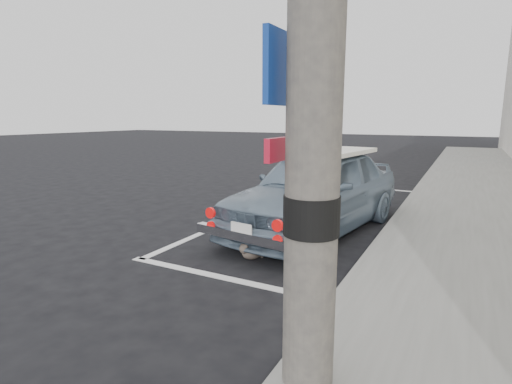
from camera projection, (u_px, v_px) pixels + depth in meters
ground at (217, 259)px, 5.42m from camera, size 80.00×80.00×0.00m
sidewalk at (483, 247)px, 5.67m from camera, size 2.80×40.00×0.15m
pline_rear at (229, 279)px, 4.75m from camera, size 3.00×0.12×0.01m
pline_front at (364, 188)px, 10.83m from camera, size 3.00×0.12×0.01m
pline_side at (259, 208)px, 8.44m from camera, size 0.12×7.00×0.01m
retro_coupe at (317, 189)px, 6.69m from camera, size 2.23×4.30×1.40m
cat at (252, 250)px, 5.40m from camera, size 0.33×0.48×0.27m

